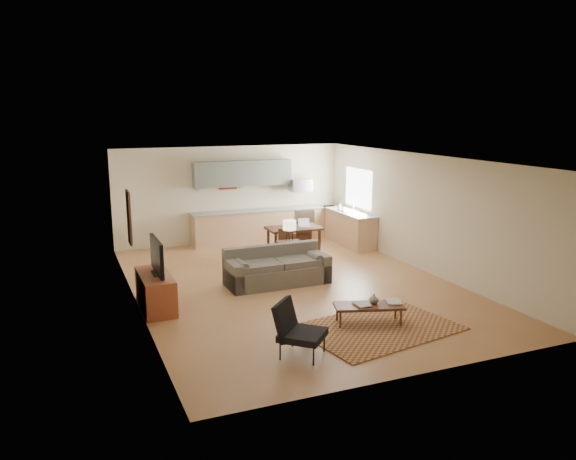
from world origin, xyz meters
name	(u,v)px	position (x,y,z in m)	size (l,w,h in m)	color
room	(293,223)	(0.00, 0.00, 1.35)	(9.00, 9.00, 9.00)	#A2693E
kitchen_counter_back	(265,225)	(0.90, 4.18, 0.46)	(4.26, 0.64, 0.92)	tan
kitchen_counter_right	(348,227)	(2.93, 3.00, 0.46)	(0.64, 2.26, 0.92)	tan
kitchen_range	(301,222)	(2.00, 4.18, 0.45)	(0.62, 0.62, 0.90)	#A5A8AD
kitchen_microwave	(300,185)	(2.00, 4.20, 1.55)	(0.62, 0.40, 0.35)	#A5A8AD
upper_cabinets	(243,173)	(0.30, 4.33, 1.95)	(2.80, 0.34, 0.70)	slate
window_right	(358,188)	(3.23, 3.00, 1.55)	(0.02, 1.40, 1.05)	white
wall_art_left	(129,218)	(-3.21, 0.90, 1.55)	(0.06, 0.42, 1.10)	olive
triptych	(228,181)	(-0.10, 4.47, 1.75)	(1.70, 0.04, 0.50)	#FFF3C1
rug	(378,328)	(0.40, -2.79, 0.01)	(2.59, 1.79, 0.02)	maroon
sofa	(277,266)	(-0.28, 0.22, 0.40)	(2.29, 0.99, 0.80)	#565045
coffee_table	(369,314)	(0.34, -2.56, 0.18)	(1.21, 0.48, 0.36)	#4C2316
book_a	(356,305)	(0.10, -2.53, 0.37)	(0.24, 0.32, 0.03)	maroon
book_b	(387,302)	(0.69, -2.57, 0.37)	(0.35, 0.40, 0.03)	navy
vase	(374,299)	(0.45, -2.55, 0.45)	(0.18, 0.18, 0.18)	black
armchair	(303,330)	(-1.25, -3.30, 0.42)	(0.74, 0.74, 0.84)	black
tv_credenza	(156,291)	(-2.95, -0.31, 0.33)	(0.56, 1.45, 0.67)	brown
tv	(157,256)	(-2.89, -0.31, 1.00)	(0.11, 1.11, 0.67)	black
console_table	(289,254)	(0.45, 1.31, 0.32)	(0.55, 0.37, 0.64)	#361E12
table_lamp	(289,231)	(0.45, 1.31, 0.90)	(0.31, 0.31, 0.52)	beige
dining_table	(294,240)	(1.07, 2.51, 0.35)	(1.38, 0.79, 0.70)	#361E12
dining_chair_near	(287,245)	(0.64, 1.93, 0.39)	(0.38, 0.39, 0.79)	#361E12
dining_chair_far	(300,233)	(1.51, 3.10, 0.39)	(0.38, 0.39, 0.79)	#361E12
laptop	(305,223)	(1.35, 2.42, 0.81)	(0.29, 0.22, 0.22)	#A5A8AD
soap_bottle	(340,206)	(2.83, 3.31, 1.02)	(0.09, 0.10, 0.19)	#FFF3C1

